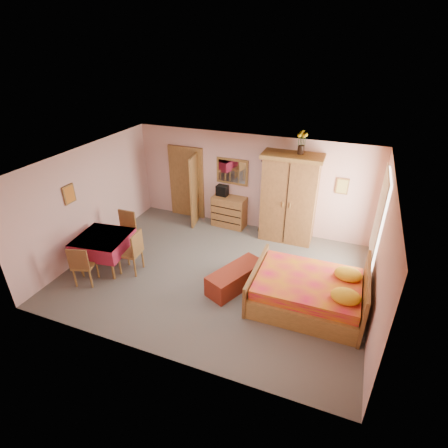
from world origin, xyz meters
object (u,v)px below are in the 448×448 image
at_px(dining_table, 105,252).
at_px(bed, 308,284).
at_px(stereo, 222,190).
at_px(chair_north, 124,233).
at_px(chair_east, 130,252).
at_px(chest_of_drawers, 229,212).
at_px(wardrobe, 289,198).
at_px(bench, 236,278).
at_px(chair_south, 84,264).
at_px(floor_lamp, 264,198).
at_px(chair_west, 81,242).
at_px(wall_mirror, 232,171).
at_px(sunflower_vase, 302,142).

bearing_deg(dining_table, bed, 4.55).
relative_size(stereo, bed, 0.14).
distance_m(chair_north, chair_east, 0.92).
distance_m(chest_of_drawers, wardrobe, 1.81).
bearing_deg(bed, bench, 178.89).
xyz_separation_m(wardrobe, bench, (-0.55, -2.43, -0.93)).
relative_size(stereo, dining_table, 0.28).
bearing_deg(stereo, chair_north, -127.26).
bearing_deg(chair_east, chair_south, 131.17).
bearing_deg(dining_table, chair_east, 6.05).
height_order(wardrobe, bed, wardrobe).
xyz_separation_m(stereo, floor_lamp, (1.20, -0.03, -0.01)).
height_order(chest_of_drawers, chair_east, chair_east).
bearing_deg(wardrobe, chair_west, -147.50).
height_order(wall_mirror, stereo, wall_mirror).
distance_m(floor_lamp, dining_table, 4.20).
xyz_separation_m(wall_mirror, bench, (1.11, -2.76, -1.32)).
bearing_deg(wardrobe, bed, -69.66).
distance_m(bed, bench, 1.52).
height_order(bed, chair_east, chair_east).
relative_size(stereo, chair_west, 0.31).
xyz_separation_m(stereo, bench, (1.34, -2.61, -0.79)).
height_order(stereo, dining_table, stereo).
bearing_deg(bench, floor_lamp, 92.98).
relative_size(chest_of_drawers, bed, 0.42).
xyz_separation_m(chest_of_drawers, wardrobe, (1.66, -0.11, 0.72)).
distance_m(floor_lamp, chair_east, 3.71).
xyz_separation_m(floor_lamp, bench, (0.13, -2.58, -0.78)).
distance_m(bed, dining_table, 4.57).
relative_size(floor_lamp, wardrobe, 0.87).
distance_m(wardrobe, bench, 2.66).
bearing_deg(chair_east, stereo, -26.24).
relative_size(wardrobe, bench, 1.69).
height_order(dining_table, chair_south, chair_south).
bearing_deg(chair_north, dining_table, 88.81).
bearing_deg(wall_mirror, chest_of_drawers, -86.70).
height_order(floor_lamp, chair_north, floor_lamp).
relative_size(floor_lamp, bed, 0.92).
xyz_separation_m(chest_of_drawers, chair_north, (-1.95, -2.19, 0.07)).
xyz_separation_m(chest_of_drawers, floor_lamp, (0.97, 0.03, 0.57)).
bearing_deg(chair_north, chair_west, 46.12).
height_order(bench, chair_south, chair_south).
distance_m(bench, chair_north, 3.08).
relative_size(bed, chair_east, 2.14).
bearing_deg(chair_east, chair_west, 86.64).
bearing_deg(chair_west, chair_south, 28.76).
bearing_deg(chair_east, bed, -91.67).
distance_m(sunflower_vase, dining_table, 5.22).
xyz_separation_m(chest_of_drawers, dining_table, (-1.95, -2.93, -0.03)).
bearing_deg(chest_of_drawers, wall_mirror, 93.70).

